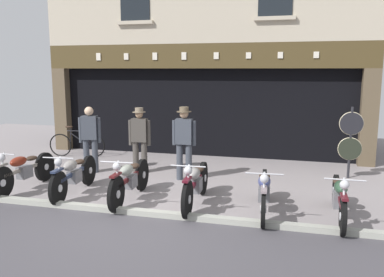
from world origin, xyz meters
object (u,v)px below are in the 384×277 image
(motorcycle_center_right, at_px, (264,191))
(advert_board_near, at_px, (142,104))
(salesman_left, at_px, (90,136))
(motorcycle_center, at_px, (196,183))
(motorcycle_center_left, at_px, (130,179))
(shopkeeper_center, at_px, (140,137))
(motorcycle_left, at_px, (74,174))
(motorcycle_right, at_px, (339,197))
(leaning_bicycle, at_px, (77,144))
(motorcycle_far_left, at_px, (24,170))
(salesman_right, at_px, (184,140))
(tyre_sign_pole, at_px, (351,137))

(motorcycle_center_right, height_order, advert_board_near, advert_board_near)
(motorcycle_center_right, xyz_separation_m, salesman_left, (-4.48, 1.87, 0.51))
(salesman_left, bearing_deg, motorcycle_center, 138.34)
(motorcycle_center_left, distance_m, shopkeeper_center, 2.27)
(motorcycle_left, height_order, motorcycle_center_left, motorcycle_center_left)
(motorcycle_right, relative_size, leaning_bicycle, 1.19)
(motorcycle_center_left, relative_size, shopkeeper_center, 1.27)
(motorcycle_center_left, bearing_deg, motorcycle_center_right, 176.66)
(motorcycle_left, distance_m, motorcycle_center_right, 3.91)
(motorcycle_far_left, relative_size, salesman_left, 1.25)
(motorcycle_center, bearing_deg, advert_board_near, -59.80)
(motorcycle_left, height_order, salesman_right, salesman_right)
(motorcycle_far_left, relative_size, motorcycle_center_right, 1.01)
(motorcycle_far_left, bearing_deg, motorcycle_right, 179.62)
(motorcycle_far_left, height_order, motorcycle_right, motorcycle_far_left)
(shopkeeper_center, relative_size, salesman_right, 0.95)
(motorcycle_right, relative_size, salesman_right, 1.19)
(motorcycle_center, height_order, salesman_left, salesman_left)
(advert_board_near, bearing_deg, motorcycle_far_left, -101.91)
(salesman_left, xyz_separation_m, shopkeeper_center, (1.21, 0.30, -0.02))
(motorcycle_right, relative_size, advert_board_near, 2.07)
(motorcycle_center, height_order, salesman_right, salesman_right)
(salesman_left, relative_size, advert_board_near, 1.68)
(motorcycle_center, distance_m, salesman_right, 1.91)
(motorcycle_center_right, xyz_separation_m, salesman_right, (-2.01, 1.80, 0.54))
(salesman_right, bearing_deg, advert_board_near, -56.01)
(motorcycle_center, height_order, tyre_sign_pole, tyre_sign_pole)
(motorcycle_center_left, relative_size, salesman_left, 1.25)
(motorcycle_center, bearing_deg, salesman_left, -31.38)
(salesman_right, bearing_deg, motorcycle_center_right, 134.76)
(tyre_sign_pole, bearing_deg, motorcycle_center_left, -146.54)
(motorcycle_center_left, distance_m, salesman_right, 1.93)
(motorcycle_center, bearing_deg, leaning_bicycle, -39.07)
(tyre_sign_pole, xyz_separation_m, advert_board_near, (-5.94, 1.71, 0.52))
(motorcycle_far_left, bearing_deg, salesman_left, -110.11)
(motorcycle_right, distance_m, salesman_right, 3.79)
(motorcycle_center_right, distance_m, tyre_sign_pole, 3.47)
(tyre_sign_pole, relative_size, leaning_bicycle, 0.99)
(salesman_left, distance_m, leaning_bicycle, 2.19)
(motorcycle_center_left, height_order, salesman_right, salesman_right)
(motorcycle_center_right, relative_size, advert_board_near, 2.07)
(motorcycle_center_left, distance_m, motorcycle_right, 3.91)
(motorcycle_center_left, height_order, salesman_left, salesman_left)
(salesman_right, bearing_deg, motorcycle_right, 147.99)
(motorcycle_far_left, height_order, salesman_right, salesman_right)
(motorcycle_center, relative_size, motorcycle_right, 1.04)
(motorcycle_left, bearing_deg, motorcycle_far_left, -6.87)
(motorcycle_center_left, distance_m, salesman_left, 2.65)
(salesman_right, bearing_deg, motorcycle_center, 109.31)
(leaning_bicycle, bearing_deg, motorcycle_right, 56.65)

